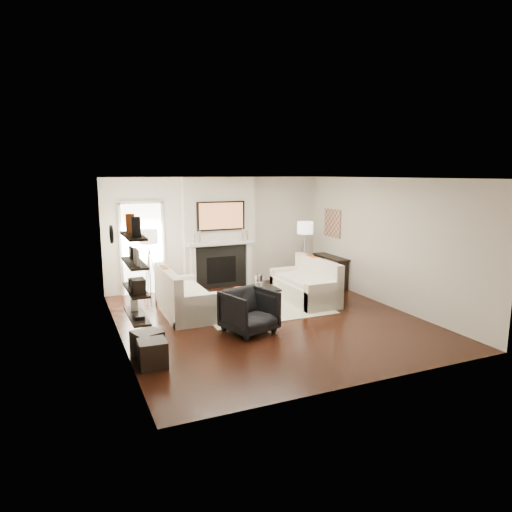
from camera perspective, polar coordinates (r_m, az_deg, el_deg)
name	(u,v)px	position (r m, az deg, el deg)	size (l,w,h in m)	color
room_envelope	(269,251)	(8.58, 1.60, 0.66)	(6.00, 6.00, 6.00)	black
chimney_breast	(219,233)	(11.22, -4.64, 2.91)	(1.80, 0.25, 2.70)	silver
fireplace_surround	(221,267)	(11.23, -4.35, -1.37)	(1.30, 0.02, 1.04)	black
firebox	(221,270)	(11.24, -4.34, -1.73)	(0.75, 0.02, 0.65)	black
mantel_pilaster_l	(193,268)	(10.99, -7.85, -1.54)	(0.12, 0.08, 1.10)	white
mantel_pilaster_r	(249,264)	(11.45, -0.90, -0.97)	(0.12, 0.08, 1.10)	white
mantel_shelf	(222,243)	(11.08, -4.31, 1.62)	(1.70, 0.18, 0.07)	white
tv_body	(221,216)	(11.02, -4.40, 5.03)	(1.20, 0.06, 0.70)	black
tv_screen	(221,216)	(10.99, -4.35, 5.02)	(1.10, 0.01, 0.62)	#BF723F
candlestick_l_tall	(200,237)	(10.90, -7.08, 2.41)	(0.04, 0.04, 0.30)	silver
candlestick_l_short	(194,238)	(10.86, -7.73, 2.21)	(0.04, 0.04, 0.24)	silver
candlestick_r_tall	(243,234)	(11.25, -1.69, 2.73)	(0.04, 0.04, 0.30)	silver
candlestick_r_short	(247,235)	(11.30, -1.08, 2.61)	(0.04, 0.04, 0.24)	silver
hallway_panel	(142,249)	(10.92, -14.02, 0.84)	(0.90, 0.02, 2.10)	white
door_trim_l	(121,251)	(10.83, -16.50, 0.65)	(0.06, 0.06, 2.16)	white
door_trim_r	(163,248)	(10.99, -11.54, 0.99)	(0.06, 0.06, 2.16)	white
door_trim_top	(140,203)	(10.78, -14.25, 6.49)	(1.02, 0.06, 0.06)	white
rug	(261,307)	(9.66, 0.65, -6.43)	(2.60, 2.00, 0.01)	beige
loveseat_left_base	(185,304)	(9.29, -8.83, -5.93)	(0.85, 1.80, 0.42)	white
loveseat_left_back	(168,290)	(9.13, -10.92, -4.22)	(0.18, 1.80, 0.80)	white
loveseat_left_arm_n	(197,310)	(8.51, -7.44, -6.77)	(0.85, 0.18, 0.60)	white
loveseat_left_arm_s	(176,290)	(10.02, -10.03, -4.22)	(0.85, 0.18, 0.60)	white
loveseat_left_cushion	(187,291)	(9.23, -8.57, -4.35)	(0.63, 1.44, 0.10)	white
pillow_left_orange	(164,277)	(9.37, -11.37, -2.59)	(0.10, 0.42, 0.42)	#AF4615
pillow_left_charcoal	(171,284)	(8.80, -10.53, -3.46)	(0.10, 0.40, 0.40)	black
loveseat_right_base	(304,292)	(10.16, 6.06, -4.45)	(0.85, 1.80, 0.42)	white
loveseat_right_back	(318,276)	(10.25, 7.72, -2.53)	(0.18, 1.80, 0.80)	white
loveseat_right_arm_n	(324,297)	(9.47, 8.49, -5.04)	(0.85, 0.18, 0.60)	white
loveseat_right_arm_s	(287,280)	(10.83, 3.96, -3.00)	(0.85, 0.18, 0.60)	white
loveseat_right_cushion	(303,280)	(10.08, 5.84, -3.05)	(0.63, 1.44, 0.10)	white
pillow_right_orange	(311,265)	(10.46, 6.90, -1.11)	(0.10, 0.42, 0.42)	#AF4615
pillow_right_charcoal	(325,270)	(9.96, 8.64, -1.79)	(0.10, 0.40, 0.40)	black
coffee_table	(252,290)	(9.46, -0.46, -4.31)	(1.10, 0.55, 0.04)	black
coffee_leg_nw	(234,306)	(9.14, -2.82, -6.21)	(0.02, 0.02, 0.38)	silver
coffee_leg_ne	(279,300)	(9.53, 2.85, -5.53)	(0.02, 0.02, 0.38)	silver
coffee_leg_sw	(226,300)	(9.54, -3.75, -5.51)	(0.02, 0.02, 0.38)	silver
coffee_leg_se	(270,295)	(9.91, 1.71, -4.89)	(0.02, 0.02, 0.38)	silver
hurricane_glass	(259,282)	(9.48, 0.38, -3.28)	(0.18, 0.18, 0.32)	white
hurricane_candle	(259,285)	(9.50, 0.38, -3.66)	(0.09, 0.09, 0.14)	white
copper_bowl	(241,289)	(9.36, -1.87, -4.19)	(0.31, 0.31, 0.05)	#BB541F
armchair	(249,309)	(8.11, -0.84, -6.68)	(0.81, 0.76, 0.84)	black
lamp_left_post	(150,275)	(10.18, -13.11, -2.37)	(0.02, 0.02, 1.20)	silver
lamp_left_shade	(148,237)	(10.03, -13.31, 2.37)	(0.40, 0.40, 0.30)	white
lamp_left_leg_a	(155,275)	(10.20, -12.50, -2.32)	(0.02, 0.02, 1.25)	silver
lamp_left_leg_b	(147,275)	(10.27, -13.51, -2.29)	(0.02, 0.02, 1.25)	silver
lamp_left_leg_c	(148,276)	(10.08, -13.32, -2.51)	(0.02, 0.02, 1.25)	silver
lamp_right_post	(305,261)	(11.59, 6.08, -0.63)	(0.02, 0.02, 1.20)	silver
lamp_right_shade	(305,228)	(11.47, 6.16, 3.54)	(0.40, 0.40, 0.30)	white
lamp_right_leg_a	(308,261)	(11.65, 6.56, -0.59)	(0.02, 0.02, 1.25)	silver
lamp_right_leg_b	(301,261)	(11.65, 5.62, -0.57)	(0.02, 0.02, 1.25)	silver
lamp_right_leg_c	(304,262)	(11.49, 6.08, -0.73)	(0.02, 0.02, 1.25)	silver
console_top	(331,257)	(11.50, 9.33, -0.14)	(0.35, 1.20, 0.04)	black
console_leg_n	(343,276)	(11.13, 10.81, -2.51)	(0.30, 0.04, 0.71)	black
console_leg_s	(319,268)	(12.03, 7.87, -1.46)	(0.30, 0.04, 0.71)	black
wall_art	(333,223)	(11.65, 9.54, 4.06)	(0.03, 0.70, 0.70)	#A16C50
shelf_bottom	(137,316)	(7.04, -14.64, -7.27)	(0.25, 1.00, 0.04)	black
shelf_lower	(136,290)	(6.94, -14.79, -4.11)	(0.25, 1.00, 0.04)	black
shelf_upper	(135,263)	(6.85, -14.94, -0.87)	(0.25, 1.00, 0.04)	black
shelf_top	(133,236)	(6.79, -15.09, 2.45)	(0.25, 1.00, 0.04)	black
decor_magfile_a	(136,227)	(6.50, -14.79, 3.52)	(0.12, 0.10, 0.28)	black
decor_magfile_b	(130,223)	(7.00, -15.45, 3.96)	(0.12, 0.10, 0.28)	#AF4615
decor_frame_a	(136,257)	(6.63, -14.73, -0.10)	(0.04, 0.30, 0.22)	white
decor_frame_b	(131,253)	(7.11, -15.33, 0.39)	(0.04, 0.22, 0.18)	black
decor_wine_rack	(138,286)	(6.68, -14.52, -3.61)	(0.18, 0.25, 0.20)	black
decor_box_small	(134,282)	(7.10, -15.05, -3.16)	(0.15, 0.12, 0.12)	black
decor_books	(139,317)	(6.87, -14.42, -7.35)	(0.14, 0.20, 0.05)	black
decor_box_tall	(134,305)	(7.26, -14.99, -5.88)	(0.10, 0.10, 0.18)	white
clock_rim	(111,234)	(8.67, -17.63, 2.62)	(0.34, 0.34, 0.04)	black
clock_face	(113,234)	(8.67, -17.47, 2.63)	(0.29, 0.29, 0.01)	white
ottoman_near	(147,344)	(7.34, -13.43, -10.62)	(0.40, 0.40, 0.40)	black
ottoman_far	(153,354)	(6.95, -12.79, -11.81)	(0.40, 0.40, 0.40)	black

